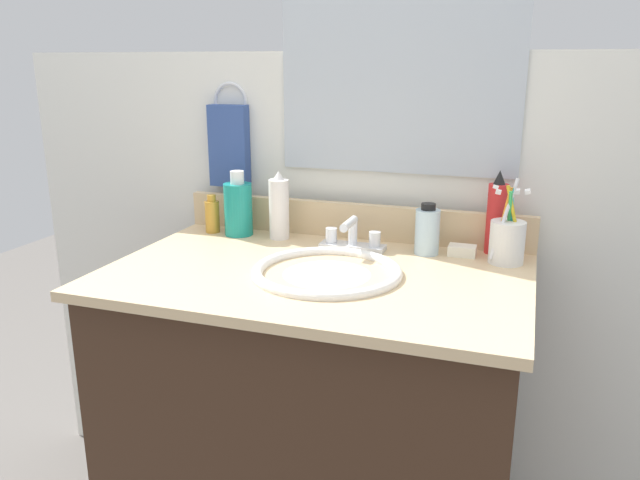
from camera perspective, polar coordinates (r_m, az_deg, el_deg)
vanity_cabinet at (r=1.56m, az=-0.34°, el=-17.85°), size 0.88×0.55×0.81m
countertop at (r=1.37m, az=-0.36°, el=-3.22°), size 0.92×0.59×0.02m
backsplash at (r=1.61m, az=2.97°, el=1.80°), size 0.92×0.02×0.09m
back_wall at (r=1.74m, az=3.43°, el=-5.02°), size 2.02×0.04×1.30m
mirror_panel at (r=1.58m, az=7.24°, el=16.22°), size 0.60×0.01×0.56m
towel_ring at (r=1.74m, az=-8.20°, el=12.52°), size 0.10×0.01×0.10m
hand_towel at (r=1.73m, az=-8.31°, el=8.52°), size 0.11×0.04×0.22m
sink_basin at (r=1.35m, az=0.63°, el=-4.33°), size 0.33×0.33×0.11m
faucet at (r=1.51m, az=2.96°, el=0.14°), size 0.16×0.10×0.08m
bottle_lotion_white at (r=1.60m, az=-3.77°, el=2.95°), size 0.05×0.05×0.17m
bottle_mouthwash_teal at (r=1.65m, az=-7.50°, el=2.95°), size 0.07×0.07×0.17m
bottle_gel_clear at (r=1.49m, az=9.79°, el=0.84°), size 0.06×0.06×0.12m
bottle_spray_red at (r=1.53m, az=15.87°, el=2.11°), size 0.05×0.05×0.20m
bottle_oil_amber at (r=1.69m, az=-9.84°, el=2.24°), size 0.04×0.04×0.10m
cup_white_ceramic at (r=1.46m, az=16.75°, el=0.01°), size 0.08×0.09×0.20m
soap_bar at (r=1.51m, az=12.89°, el=-0.94°), size 0.06×0.04×0.02m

